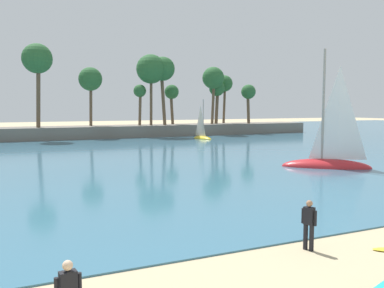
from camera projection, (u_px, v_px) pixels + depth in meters
name	position (u px, v px, depth m)	size (l,w,h in m)	color
sea	(51.00, 142.00, 53.53)	(220.00, 90.21, 0.06)	#386B84
palm_headland	(53.00, 109.00, 58.04)	(86.44, 6.45, 13.21)	slate
person_at_waterline	(309.00, 223.00, 13.37)	(0.30, 0.52, 1.67)	black
sailboat_mid_bay	(202.00, 135.00, 59.06)	(1.80, 4.31, 6.07)	yellow
sailboat_far_left	(328.00, 156.00, 31.21)	(6.47, 5.61, 9.61)	red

